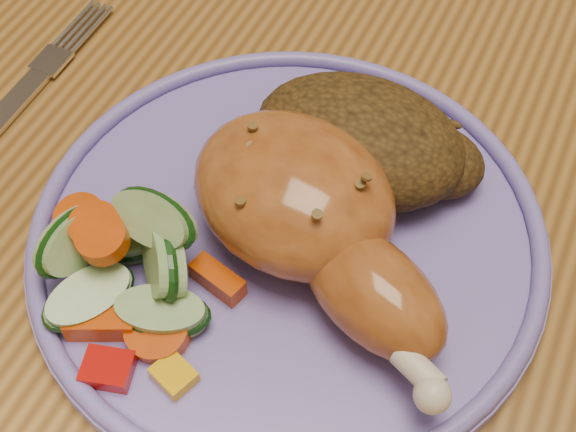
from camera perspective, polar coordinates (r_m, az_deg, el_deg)
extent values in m
cube|color=olive|center=(0.48, 9.84, -1.45)|extent=(0.90, 1.40, 0.04)
cube|color=#4C2D16|center=(1.08, 17.21, 11.23)|extent=(0.42, 0.42, 0.04)
cylinder|color=#4C2D16|center=(1.14, 3.73, 0.30)|extent=(0.04, 0.04, 0.41)
cylinder|color=#4C2D16|center=(1.38, 9.59, 11.21)|extent=(0.04, 0.04, 0.41)
cylinder|color=#7262B9|center=(0.44, 0.00, -1.62)|extent=(0.28, 0.28, 0.01)
torus|color=#7262B9|center=(0.43, 0.00, -0.79)|extent=(0.28, 0.28, 0.01)
ellipsoid|color=#A95B23|center=(0.41, 0.39, 1.65)|extent=(0.14, 0.12, 0.06)
ellipsoid|color=#A95B23|center=(0.39, 6.07, -5.36)|extent=(0.10, 0.08, 0.05)
sphere|color=beige|center=(0.37, 10.23, -12.43)|extent=(0.02, 0.02, 0.02)
ellipsoid|color=#462F11|center=(0.45, 5.09, 5.41)|extent=(0.12, 0.09, 0.05)
ellipsoid|color=#462F11|center=(0.46, 10.17, 3.92)|extent=(0.06, 0.05, 0.03)
ellipsoid|color=#462F11|center=(0.46, 0.56, 5.14)|extent=(0.05, 0.05, 0.03)
cube|color=#A50A05|center=(0.40, -12.70, -10.56)|extent=(0.03, 0.02, 0.01)
cube|color=#E5A507|center=(0.39, -8.12, -11.12)|extent=(0.02, 0.02, 0.01)
cylinder|color=#CF4006|center=(0.41, -13.52, -0.78)|extent=(0.03, 0.03, 0.02)
cylinder|color=#CF4006|center=(0.45, -14.48, -0.25)|extent=(0.03, 0.03, 0.02)
cube|color=#CF4006|center=(0.41, -13.19, -7.50)|extent=(0.04, 0.03, 0.01)
cylinder|color=#CF4006|center=(0.40, -9.25, -8.07)|extent=(0.03, 0.03, 0.02)
cube|color=#CF4006|center=(0.41, -5.02, -4.51)|extent=(0.03, 0.02, 0.01)
cylinder|color=#CF4006|center=(0.40, -13.08, -1.58)|extent=(0.03, 0.03, 0.02)
cylinder|color=#99B877|center=(0.43, -11.77, -1.59)|extent=(0.06, 0.06, 0.02)
cylinder|color=#99B877|center=(0.40, -9.01, -6.82)|extent=(0.06, 0.06, 0.02)
cylinder|color=#99B877|center=(0.41, -9.49, -0.21)|extent=(0.05, 0.05, 0.04)
cylinder|color=#99B877|center=(0.41, -13.99, -5.64)|extent=(0.06, 0.06, 0.03)
cylinder|color=#99B877|center=(0.41, -8.84, -2.98)|extent=(0.05, 0.05, 0.05)
cylinder|color=#99B877|center=(0.42, -14.97, -1.65)|extent=(0.04, 0.05, 0.05)
cube|color=silver|center=(0.56, -16.49, 10.54)|extent=(0.02, 0.08, 0.00)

